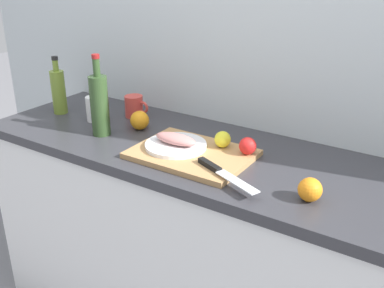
# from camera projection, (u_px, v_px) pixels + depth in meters

# --- Properties ---
(back_wall) EXTENTS (3.20, 0.05, 2.50)m
(back_wall) POSITION_uv_depth(u_px,v_px,m) (259.00, 45.00, 1.82)
(back_wall) COLOR silver
(back_wall) RESTS_ON ground_plane
(kitchen_counter) EXTENTS (2.00, 0.60, 0.90)m
(kitchen_counter) POSITION_uv_depth(u_px,v_px,m) (214.00, 252.00, 1.88)
(kitchen_counter) COLOR white
(kitchen_counter) RESTS_ON ground_plane
(cutting_board) EXTENTS (0.43, 0.31, 0.02)m
(cutting_board) POSITION_uv_depth(u_px,v_px,m) (192.00, 154.00, 1.67)
(cutting_board) COLOR tan
(cutting_board) RESTS_ON kitchen_counter
(white_plate) EXTENTS (0.23, 0.23, 0.01)m
(white_plate) POSITION_uv_depth(u_px,v_px,m) (176.00, 145.00, 1.70)
(white_plate) COLOR white
(white_plate) RESTS_ON cutting_board
(fish_fillet) EXTENTS (0.17, 0.07, 0.04)m
(fish_fillet) POSITION_uv_depth(u_px,v_px,m) (176.00, 139.00, 1.69)
(fish_fillet) COLOR tan
(fish_fillet) RESTS_ON white_plate
(chef_knife) EXTENTS (0.28, 0.14, 0.02)m
(chef_knife) POSITION_uv_depth(u_px,v_px,m) (219.00, 171.00, 1.50)
(chef_knife) COLOR silver
(chef_knife) RESTS_ON cutting_board
(lemon_0) EXTENTS (0.06, 0.06, 0.06)m
(lemon_0) POSITION_uv_depth(u_px,v_px,m) (223.00, 139.00, 1.70)
(lemon_0) COLOR yellow
(lemon_0) RESTS_ON cutting_board
(tomato_0) EXTENTS (0.06, 0.06, 0.06)m
(tomato_0) POSITION_uv_depth(u_px,v_px,m) (248.00, 146.00, 1.64)
(tomato_0) COLOR red
(tomato_0) RESTS_ON cutting_board
(olive_oil_bottle) EXTENTS (0.06, 0.06, 0.26)m
(olive_oil_bottle) POSITION_uv_depth(u_px,v_px,m) (58.00, 91.00, 2.08)
(olive_oil_bottle) COLOR olive
(olive_oil_bottle) RESTS_ON kitchen_counter
(wine_bottle) EXTENTS (0.07, 0.07, 0.33)m
(wine_bottle) POSITION_uv_depth(u_px,v_px,m) (99.00, 104.00, 1.83)
(wine_bottle) COLOR #2D4723
(wine_bottle) RESTS_ON kitchen_counter
(coffee_mug_0) EXTENTS (0.12, 0.08, 0.11)m
(coffee_mug_0) POSITION_uv_depth(u_px,v_px,m) (95.00, 109.00, 2.01)
(coffee_mug_0) COLOR white
(coffee_mug_0) RESTS_ON kitchen_counter
(coffee_mug_1) EXTENTS (0.12, 0.08, 0.10)m
(coffee_mug_1) POSITION_uv_depth(u_px,v_px,m) (134.00, 106.00, 2.05)
(coffee_mug_1) COLOR #CC3F38
(coffee_mug_1) RESTS_ON kitchen_counter
(orange_0) EXTENTS (0.08, 0.08, 0.08)m
(orange_0) POSITION_uv_depth(u_px,v_px,m) (140.00, 120.00, 1.91)
(orange_0) COLOR orange
(orange_0) RESTS_ON kitchen_counter
(orange_2) EXTENTS (0.07, 0.07, 0.07)m
(orange_2) POSITION_uv_depth(u_px,v_px,m) (310.00, 190.00, 1.37)
(orange_2) COLOR orange
(orange_2) RESTS_ON kitchen_counter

